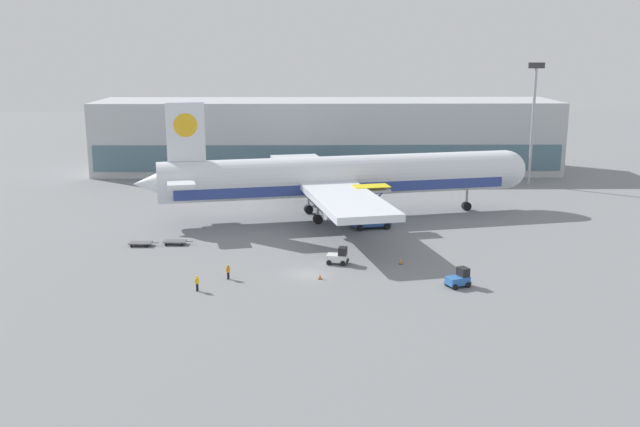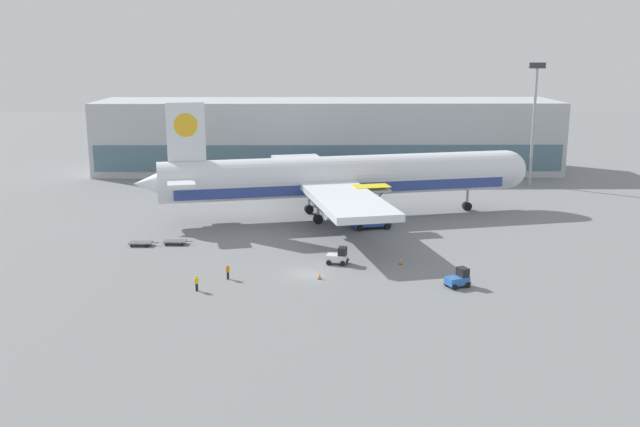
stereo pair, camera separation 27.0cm
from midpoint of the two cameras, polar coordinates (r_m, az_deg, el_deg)
ground_plane at (r=78.27m, az=-0.82°, el=-4.89°), size 400.00×400.00×0.00m
terminal_building at (r=142.86m, az=0.67°, el=6.25°), size 90.00×18.20×14.00m
light_mast at (r=132.07m, az=16.81°, el=7.58°), size 2.80×0.50×21.62m
airplane_main at (r=102.92m, az=1.37°, el=2.87°), size 57.42×48.62×17.00m
scissor_lift_loader at (r=97.83m, az=4.16°, el=0.12°), size 5.71×4.27×5.87m
baggage_tug_foreground at (r=75.49m, az=11.14°, el=-5.14°), size 2.80×2.40×2.00m
baggage_tug_mid at (r=81.70m, az=1.57°, el=-3.46°), size 2.69×2.08×2.00m
baggage_dolly_lead at (r=91.89m, az=-14.06°, el=-2.29°), size 3.72×1.59×0.48m
baggage_dolly_second at (r=91.55m, az=-11.43°, el=-2.21°), size 3.72×1.59×0.48m
ground_crew_near at (r=77.02m, az=-7.29°, el=-4.55°), size 0.38×0.50×1.66m
ground_crew_far at (r=73.86m, az=-9.75°, el=-5.41°), size 0.37×0.51×1.67m
traffic_cone_near at (r=82.26m, az=6.56°, el=-3.79°), size 0.40×0.40×0.79m
traffic_cone_far at (r=76.64m, az=0.06°, el=-4.99°), size 0.40×0.40×0.76m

